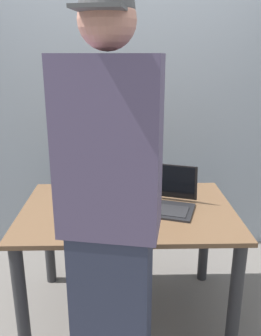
# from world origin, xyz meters

# --- Properties ---
(ground_plane) EXTENTS (8.00, 8.00, 0.00)m
(ground_plane) POSITION_xyz_m (0.00, 0.00, 0.00)
(ground_plane) COLOR slate
(ground_plane) RESTS_ON ground
(desk) EXTENTS (1.25, 0.84, 0.75)m
(desk) POSITION_xyz_m (0.00, 0.00, 0.60)
(desk) COLOR brown
(desk) RESTS_ON ground
(laptop) EXTENTS (0.44, 0.41, 0.24)m
(laptop) POSITION_xyz_m (0.22, 0.02, 0.80)
(laptop) COLOR black
(laptop) RESTS_ON desk
(beer_bottle_green) EXTENTS (0.06, 0.06, 0.28)m
(beer_bottle_green) POSITION_xyz_m (-0.04, 0.24, 0.85)
(beer_bottle_green) COLOR #472B14
(beer_bottle_green) RESTS_ON desk
(beer_bottle_amber) EXTENTS (0.07, 0.07, 0.31)m
(beer_bottle_amber) POSITION_xyz_m (-0.22, 0.17, 0.86)
(beer_bottle_amber) COLOR #333333
(beer_bottle_amber) RESTS_ON desk
(beer_bottle_brown) EXTENTS (0.08, 0.08, 0.28)m
(beer_bottle_brown) POSITION_xyz_m (-0.10, 0.16, 0.85)
(beer_bottle_brown) COLOR brown
(beer_bottle_brown) RESTS_ON desk
(beer_bottle_dark) EXTENTS (0.07, 0.07, 0.31)m
(beer_bottle_dark) POSITION_xyz_m (-0.26, 0.27, 0.87)
(beer_bottle_dark) COLOR #1E5123
(beer_bottle_dark) RESTS_ON desk
(person_figure) EXTENTS (0.42, 0.33, 1.85)m
(person_figure) POSITION_xyz_m (-0.08, -0.62, 0.95)
(person_figure) COLOR #2D3347
(person_figure) RESTS_ON ground
(coffee_mug) EXTENTS (0.11, 0.08, 0.10)m
(coffee_mug) POSITION_xyz_m (0.02, -0.30, 0.79)
(coffee_mug) COLOR #19598C
(coffee_mug) RESTS_ON desk
(back_wall) EXTENTS (6.00, 0.10, 2.60)m
(back_wall) POSITION_xyz_m (0.00, 0.94, 1.30)
(back_wall) COLOR #99A3AD
(back_wall) RESTS_ON ground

